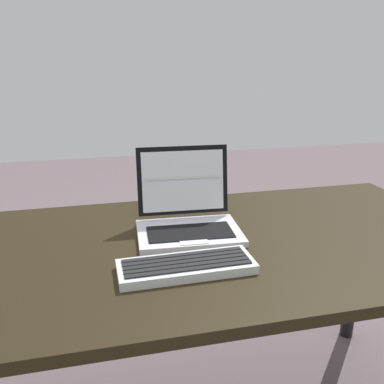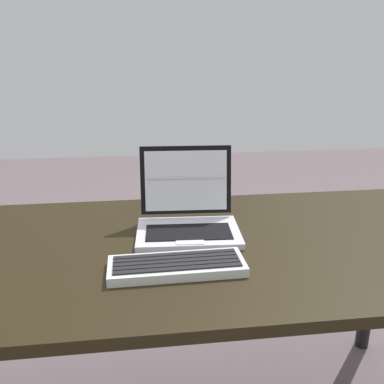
{
  "view_description": "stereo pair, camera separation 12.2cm",
  "coord_description": "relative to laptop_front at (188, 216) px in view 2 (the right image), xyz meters",
  "views": [
    {
      "loc": [
        -0.24,
        -1.07,
        1.23
      ],
      "look_at": [
        0.03,
        0.08,
        0.84
      ],
      "focal_mm": 39.48,
      "sensor_mm": 36.0,
      "label": 1
    },
    {
      "loc": [
        -0.12,
        -1.09,
        1.23
      ],
      "look_at": [
        0.03,
        0.08,
        0.84
      ],
      "focal_mm": 39.48,
      "sensor_mm": 36.0,
      "label": 2
    }
  ],
  "objects": [
    {
      "name": "desk",
      "position": [
        -0.01,
        -0.09,
        -0.12
      ],
      "size": [
        1.74,
        0.8,
        0.7
      ],
      "color": "black",
      "rests_on": "ground"
    },
    {
      "name": "laptop_front",
      "position": [
        0.0,
        0.0,
        0.0
      ],
      "size": [
        0.32,
        0.27,
        0.25
      ],
      "color": "silver",
      "rests_on": "desk"
    },
    {
      "name": "external_keyboard",
      "position": [
        -0.06,
        -0.24,
        -0.04
      ],
      "size": [
        0.35,
        0.13,
        0.03
      ],
      "color": "silver",
      "rests_on": "desk"
    }
  ]
}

